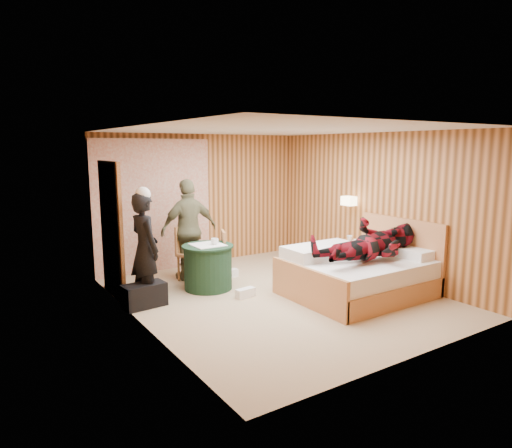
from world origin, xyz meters
TOP-DOWN VIEW (x-y plane):
  - floor at (0.00, 0.00)m, footprint 4.20×5.00m
  - ceiling at (0.00, 0.00)m, footprint 4.20×5.00m
  - wall_back at (0.00, 2.50)m, footprint 4.20×0.02m
  - wall_left at (-2.10, 0.00)m, footprint 0.02×5.00m
  - wall_right at (2.10, 0.00)m, footprint 0.02×5.00m
  - curtain at (-1.00, 2.43)m, footprint 2.20×0.08m
  - doorway at (-2.06, 1.40)m, footprint 0.06×0.90m
  - wall_lamp at (1.92, 0.45)m, footprint 0.26×0.24m
  - bed at (1.12, -0.61)m, footprint 2.06×1.62m
  - nightstand at (1.88, 0.23)m, footprint 0.45×0.61m
  - round_table at (-0.69, 0.90)m, footprint 0.82×0.82m
  - chair_far at (-0.73, 1.55)m, footprint 0.55×0.55m
  - chair_near at (-0.42, 1.09)m, footprint 0.52×0.52m
  - duffel_bag at (-1.85, 0.64)m, footprint 0.62×0.37m
  - sneaker_left at (-0.09, 1.28)m, footprint 0.31×0.13m
  - sneaker_right at (-0.42, 0.21)m, footprint 0.32×0.16m
  - woman_standing at (-1.76, 0.79)m, footprint 0.46×0.63m
  - man_at_table at (-0.69, 1.59)m, footprint 1.01×0.42m
  - man_on_bed at (1.15, -0.84)m, footprint 0.86×0.67m
  - book_lower at (1.88, 0.18)m, footprint 0.18×0.23m
  - book_upper at (1.88, 0.18)m, footprint 0.23×0.27m
  - cup_nightstand at (1.88, 0.36)m, footprint 0.12×0.12m
  - cup_table at (-0.59, 0.85)m, footprint 0.15×0.15m

SIDE VIEW (x-z plane):
  - floor at x=0.00m, z-range -0.01..0.01m
  - sneaker_left at x=-0.09m, z-range 0.00..0.14m
  - sneaker_right at x=-0.42m, z-range 0.00..0.14m
  - duffel_bag at x=-1.85m, z-range 0.00..0.34m
  - nightstand at x=1.88m, z-range 0.01..0.60m
  - bed at x=1.12m, z-range -0.23..0.88m
  - round_table at x=-0.69m, z-range 0.00..0.73m
  - chair_near at x=-0.42m, z-range 0.07..0.95m
  - chair_far at x=-0.73m, z-range 0.07..1.00m
  - book_lower at x=1.88m, z-range 0.59..0.61m
  - book_upper at x=1.88m, z-range 0.61..0.63m
  - cup_nightstand at x=1.88m, z-range 0.59..0.68m
  - cup_table at x=-0.59m, z-range 0.73..0.82m
  - woman_standing at x=-1.76m, z-range 0.00..1.62m
  - man_at_table at x=-0.69m, z-range 0.00..1.72m
  - man_on_bed at x=1.15m, z-range 0.10..1.87m
  - doorway at x=-2.06m, z-range 0.00..2.05m
  - curtain at x=-1.00m, z-range 0.00..2.40m
  - wall_back at x=0.00m, z-range 0.00..2.50m
  - wall_left at x=-2.10m, z-range 0.00..2.50m
  - wall_right at x=2.10m, z-range 0.00..2.50m
  - wall_lamp at x=1.92m, z-range 1.22..1.38m
  - ceiling at x=0.00m, z-range 2.50..2.50m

